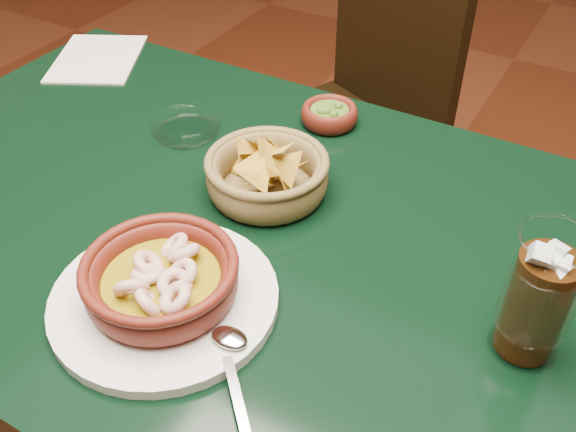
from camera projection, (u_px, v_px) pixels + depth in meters
The scene contains 8 objects.
dining_table at pixel (217, 258), 1.01m from camera, with size 1.20×0.80×0.75m.
dining_chair at pixel (352, 116), 1.60m from camera, with size 0.57×0.57×0.94m.
shrimp_plate at pixel (163, 284), 0.78m from camera, with size 0.36×0.28×0.08m.
chip_basket at pixel (267, 174), 0.96m from camera, with size 0.22×0.22×0.13m.
guacamole_ramekin at pixel (329, 115), 1.12m from camera, with size 0.12×0.12×0.04m.
cola_drink at pixel (539, 297), 0.70m from camera, with size 0.17×0.17×0.19m.
glass_ashtray at pixel (186, 126), 1.10m from camera, with size 0.13×0.13×0.03m.
paper_menu at pixel (97, 58), 1.32m from camera, with size 0.25×0.27×0.00m.
Camera 1 is at (0.46, -0.58, 1.35)m, focal length 40.00 mm.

